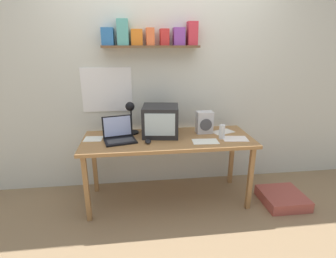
# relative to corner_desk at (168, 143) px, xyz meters

# --- Properties ---
(ground_plane) EXTENTS (12.00, 12.00, 0.00)m
(ground_plane) POSITION_rel_corner_desk_xyz_m (0.00, 0.00, -0.68)
(ground_plane) COLOR #917453
(back_wall) EXTENTS (5.60, 0.24, 2.60)m
(back_wall) POSITION_rel_corner_desk_xyz_m (-0.01, 0.46, 0.64)
(back_wall) COLOR silver
(back_wall) RESTS_ON ground_plane
(corner_desk) EXTENTS (1.78, 0.68, 0.74)m
(corner_desk) POSITION_rel_corner_desk_xyz_m (0.00, 0.00, 0.00)
(corner_desk) COLOR #9F6F40
(corner_desk) RESTS_ON ground_plane
(crt_monitor) EXTENTS (0.42, 0.39, 0.32)m
(crt_monitor) POSITION_rel_corner_desk_xyz_m (-0.07, 0.10, 0.22)
(crt_monitor) COLOR #232326
(crt_monitor) RESTS_ON corner_desk
(laptop) EXTENTS (0.36, 0.32, 0.24)m
(laptop) POSITION_rel_corner_desk_xyz_m (-0.51, 0.00, 0.12)
(laptop) COLOR black
(laptop) RESTS_ON corner_desk
(desk_lamp) EXTENTS (0.15, 0.18, 0.37)m
(desk_lamp) POSITION_rel_corner_desk_xyz_m (-0.38, 0.17, 0.29)
(desk_lamp) COLOR black
(desk_lamp) RESTS_ON corner_desk
(juice_glass) EXTENTS (0.06, 0.06, 0.15)m
(juice_glass) POSITION_rel_corner_desk_xyz_m (0.56, -0.08, 0.13)
(juice_glass) COLOR white
(juice_glass) RESTS_ON corner_desk
(space_heater) EXTENTS (0.18, 0.13, 0.24)m
(space_heater) POSITION_rel_corner_desk_xyz_m (0.42, 0.12, 0.18)
(space_heater) COLOR silver
(space_heater) RESTS_ON corner_desk
(computer_mouse) EXTENTS (0.07, 0.11, 0.03)m
(computer_mouse) POSITION_rel_corner_desk_xyz_m (-0.22, -0.12, 0.08)
(computer_mouse) COLOR black
(computer_mouse) RESTS_ON corner_desk
(loose_paper_near_monitor) EXTENTS (0.19, 0.17, 0.00)m
(loose_paper_near_monitor) POSITION_rel_corner_desk_xyz_m (-0.78, 0.07, 0.06)
(loose_paper_near_monitor) COLOR white
(loose_paper_near_monitor) RESTS_ON corner_desk
(open_notebook) EXTENTS (0.28, 0.22, 0.00)m
(open_notebook) POSITION_rel_corner_desk_xyz_m (0.64, 0.12, 0.06)
(open_notebook) COLOR silver
(open_notebook) RESTS_ON corner_desk
(loose_paper_near_laptop) EXTENTS (0.27, 0.20, 0.00)m
(loose_paper_near_laptop) POSITION_rel_corner_desk_xyz_m (0.69, -0.11, 0.06)
(loose_paper_near_laptop) COLOR white
(loose_paper_near_laptop) RESTS_ON corner_desk
(printed_handout) EXTENTS (0.27, 0.17, 0.00)m
(printed_handout) POSITION_rel_corner_desk_xyz_m (0.36, -0.15, 0.06)
(printed_handout) COLOR white
(printed_handout) RESTS_ON corner_desk
(floor_cushion) EXTENTS (0.45, 0.45, 0.11)m
(floor_cushion) POSITION_rel_corner_desk_xyz_m (1.25, -0.23, -0.62)
(floor_cushion) COLOR #A74D43
(floor_cushion) RESTS_ON ground_plane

